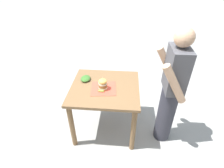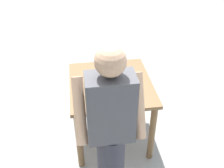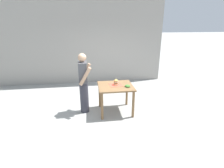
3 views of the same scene
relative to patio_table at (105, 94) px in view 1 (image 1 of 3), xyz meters
The scene contains 7 objects.
ground_plane 0.66m from the patio_table, ahead, with size 80.00×80.00×0.00m, color #9E9E99.
patio_table is the anchor object (origin of this frame).
serving_paper 0.15m from the patio_table, 15.84° to the right, with size 0.34×0.34×0.00m, color #D64C38.
sandwich 0.23m from the patio_table, 18.80° to the right, with size 0.12×0.12×0.19m.
pickle_spear 0.21m from the patio_table, 15.07° to the right, with size 0.02×0.02×0.07m, color #8EA83D.
side_salad 0.38m from the patio_table, 115.53° to the right, with size 0.18×0.14×0.05m, color #386B28.
diner_across_table 0.91m from the patio_table, 82.04° to the left, with size 0.55×0.35×1.69m.
Camera 1 is at (1.97, 0.27, 2.22)m, focal length 28.00 mm.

